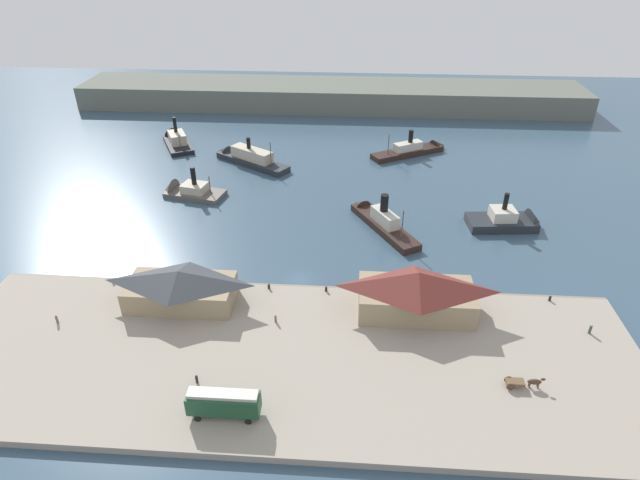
% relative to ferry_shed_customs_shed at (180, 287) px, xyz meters
% --- Properties ---
extents(ground_plane, '(320.00, 320.00, 0.00)m').
position_rel_ferry_shed_customs_shed_xyz_m(ground_plane, '(19.73, 10.03, -4.55)').
color(ground_plane, '#385166').
extents(quay_promenade, '(110.00, 36.00, 1.20)m').
position_rel_ferry_shed_customs_shed_xyz_m(quay_promenade, '(19.73, -11.97, -3.95)').
color(quay_promenade, '#9E9384').
rests_on(quay_promenade, ground).
extents(seawall_edge, '(110.00, 0.80, 1.00)m').
position_rel_ferry_shed_customs_shed_xyz_m(seawall_edge, '(19.73, 6.43, -4.05)').
color(seawall_edge, gray).
rests_on(seawall_edge, ground).
extents(ferry_shed_customs_shed, '(18.63, 9.27, 6.60)m').
position_rel_ferry_shed_customs_shed_xyz_m(ferry_shed_customs_shed, '(0.00, 0.00, 0.00)').
color(ferry_shed_customs_shed, '#998466').
rests_on(ferry_shed_customs_shed, quay_promenade).
extents(ferry_shed_east_terminal, '(19.68, 9.87, 8.01)m').
position_rel_ferry_shed_customs_shed_xyz_m(ferry_shed_east_terminal, '(40.43, 0.35, 0.72)').
color(ferry_shed_east_terminal, '#998466').
rests_on(ferry_shed_east_terminal, quay_promenade).
extents(street_tram, '(9.77, 2.84, 4.22)m').
position_rel_ferry_shed_customs_shed_xyz_m(street_tram, '(12.93, -23.77, -0.88)').
color(street_tram, '#1E4C2D').
rests_on(street_tram, quay_promenade).
extents(horse_cart, '(5.46, 1.48, 1.87)m').
position_rel_ferry_shed_customs_shed_xyz_m(horse_cart, '(54.35, -15.88, -2.42)').
color(horse_cart, brown).
rests_on(horse_cart, quay_promenade).
extents(pedestrian_at_waters_edge, '(0.44, 0.44, 1.77)m').
position_rel_ferry_shed_customs_shed_xyz_m(pedestrian_at_waters_edge, '(68.21, -3.40, -2.54)').
color(pedestrian_at_waters_edge, '#3D4C42').
rests_on(pedestrian_at_waters_edge, quay_promenade).
extents(pedestrian_near_west_shed, '(0.37, 0.37, 1.51)m').
position_rel_ferry_shed_customs_shed_xyz_m(pedestrian_near_west_shed, '(17.06, -4.12, -2.66)').
color(pedestrian_near_west_shed, '#6B5B4C').
rests_on(pedestrian_near_west_shed, quay_promenade).
extents(pedestrian_walking_west, '(0.39, 0.39, 1.58)m').
position_rel_ferry_shed_customs_shed_xyz_m(pedestrian_walking_west, '(7.58, -18.29, -2.63)').
color(pedestrian_walking_west, '#232328').
rests_on(pedestrian_walking_west, quay_promenade).
extents(pedestrian_standing_center, '(0.41, 0.41, 1.64)m').
position_rel_ferry_shed_customs_shed_xyz_m(pedestrian_standing_center, '(-19.14, -6.83, -2.60)').
color(pedestrian_standing_center, '#6B5B4C').
rests_on(pedestrian_standing_center, quay_promenade).
extents(mooring_post_center_east, '(0.44, 0.44, 0.90)m').
position_rel_ferry_shed_customs_shed_xyz_m(mooring_post_center_east, '(-14.57, 4.98, -2.90)').
color(mooring_post_center_east, black).
rests_on(mooring_post_center_east, quay_promenade).
extents(mooring_post_west, '(0.44, 0.44, 0.90)m').
position_rel_ferry_shed_customs_shed_xyz_m(mooring_post_west, '(24.94, 5.01, -2.90)').
color(mooring_post_west, black).
rests_on(mooring_post_west, quay_promenade).
extents(mooring_post_east, '(0.44, 0.44, 0.90)m').
position_rel_ferry_shed_customs_shed_xyz_m(mooring_post_east, '(64.38, 4.93, -2.90)').
color(mooring_post_east, black).
rests_on(mooring_post_east, quay_promenade).
extents(mooring_post_center_west, '(0.44, 0.44, 0.90)m').
position_rel_ferry_shed_customs_shed_xyz_m(mooring_post_center_west, '(14.51, 5.09, -2.90)').
color(mooring_post_center_west, black).
rests_on(mooring_post_center_west, quay_promenade).
extents(ferry_near_quay, '(16.67, 8.30, 10.30)m').
position_rel_ferry_shed_customs_shed_xyz_m(ferry_near_quay, '(64.37, 33.44, -3.14)').
color(ferry_near_quay, '#23282D').
rests_on(ferry_near_quay, ground).
extents(ferry_outer_harbor, '(16.54, 9.65, 10.14)m').
position_rel_ferry_shed_customs_shed_xyz_m(ferry_outer_harbor, '(-12.19, 44.08, -3.49)').
color(ferry_outer_harbor, '#514C47').
rests_on(ferry_outer_harbor, ground).
extents(ferry_moored_west, '(13.81, 19.01, 11.13)m').
position_rel_ferry_shed_customs_shed_xyz_m(ferry_moored_west, '(-25.13, 78.37, -3.22)').
color(ferry_moored_west, black).
rests_on(ferry_moored_west, ground).
extents(ferry_approaching_west, '(24.06, 18.01, 9.63)m').
position_rel_ferry_shed_customs_shed_xyz_m(ferry_approaching_west, '(-1.17, 65.28, -2.91)').
color(ferry_approaching_west, '#23282D').
rests_on(ferry_approaching_west, ground).
extents(ferry_mid_harbor, '(23.48, 16.20, 8.73)m').
position_rel_ferry_shed_customs_shed_xyz_m(ferry_mid_harbor, '(46.89, 75.45, -3.30)').
color(ferry_mid_harbor, black).
rests_on(ferry_mid_harbor, ground).
extents(ferry_departing_north, '(15.81, 23.11, 9.50)m').
position_rel_ferry_shed_customs_shed_xyz_m(ferry_departing_north, '(35.06, 32.24, -3.07)').
color(ferry_departing_north, black).
rests_on(ferry_departing_north, ground).
extents(far_headland, '(180.00, 24.00, 8.00)m').
position_rel_ferry_shed_customs_shed_xyz_m(far_headland, '(19.73, 120.03, -0.55)').
color(far_headland, '#60665B').
rests_on(far_headland, ground).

